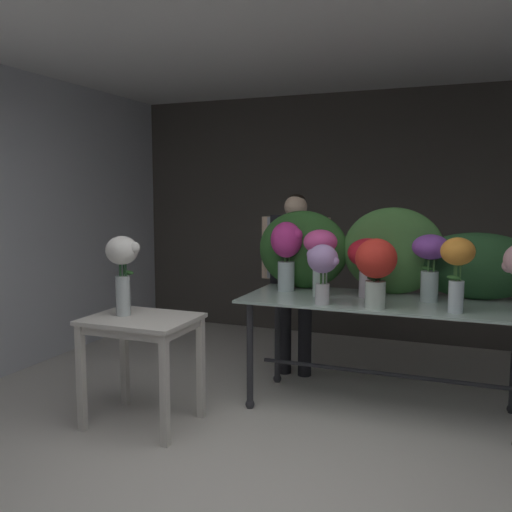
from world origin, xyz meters
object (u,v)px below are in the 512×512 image
(vase_violet_tulips, at_px, (431,259))
(vase_fuchsia_anemones, at_px, (320,252))
(vase_magenta_snapdragons, at_px, (287,249))
(vase_white_roses_tall, at_px, (123,263))
(vase_scarlet_stock, at_px, (376,266))
(vase_crimson_lilies, at_px, (368,259))
(side_table_white, at_px, (142,332))
(florist, at_px, (295,264))
(vase_lilac_dahlias, at_px, (322,265))
(display_table_glass, at_px, (382,318))
(vase_sunset_ranunculus, at_px, (457,263))

(vase_violet_tulips, distance_m, vase_fuchsia_anemones, 0.80)
(vase_magenta_snapdragons, distance_m, vase_white_roses_tall, 1.31)
(vase_scarlet_stock, height_order, vase_white_roses_tall, vase_white_roses_tall)
(vase_crimson_lilies, xyz_separation_m, vase_scarlet_stock, (0.12, -0.38, 0.00))
(vase_violet_tulips, bearing_deg, side_table_white, -153.20)
(side_table_white, height_order, florist, florist)
(vase_lilac_dahlias, distance_m, vase_white_roses_tall, 1.39)
(display_table_glass, height_order, florist, florist)
(vase_sunset_ranunculus, bearing_deg, vase_fuchsia_anemones, 166.23)
(vase_lilac_dahlias, relative_size, vase_magenta_snapdragons, 0.77)
(vase_lilac_dahlias, bearing_deg, vase_crimson_lilies, 56.88)
(side_table_white, bearing_deg, vase_lilac_dahlias, 25.69)
(vase_white_roses_tall, bearing_deg, display_table_glass, 27.12)
(vase_sunset_ranunculus, distance_m, vase_magenta_snapdragons, 1.34)
(display_table_glass, height_order, side_table_white, display_table_glass)
(display_table_glass, height_order, vase_violet_tulips, vase_violet_tulips)
(vase_magenta_snapdragons, bearing_deg, vase_white_roses_tall, -132.16)
(display_table_glass, distance_m, vase_crimson_lilies, 0.45)
(side_table_white, relative_size, vase_magenta_snapdragons, 1.38)
(florist, bearing_deg, vase_scarlet_stock, -45.53)
(display_table_glass, relative_size, vase_white_roses_tall, 3.65)
(vase_crimson_lilies, distance_m, vase_lilac_dahlias, 0.46)
(vase_lilac_dahlias, bearing_deg, vase_sunset_ranunculus, 3.59)
(vase_crimson_lilies, height_order, vase_magenta_snapdragons, vase_magenta_snapdragons)
(side_table_white, xyz_separation_m, vase_crimson_lilies, (1.39, 0.93, 0.47))
(side_table_white, height_order, vase_lilac_dahlias, vase_lilac_dahlias)
(florist, bearing_deg, vase_sunset_ranunculus, -30.66)
(vase_violet_tulips, bearing_deg, florist, 157.67)
(vase_scarlet_stock, xyz_separation_m, vase_fuchsia_anemones, (-0.46, 0.29, 0.04))
(display_table_glass, xyz_separation_m, vase_white_roses_tall, (-1.66, -0.85, 0.43))
(vase_sunset_ranunculus, xyz_separation_m, vase_white_roses_tall, (-2.17, -0.60, -0.03))
(vase_lilac_dahlias, distance_m, vase_fuchsia_anemones, 0.32)
(vase_magenta_snapdragons, bearing_deg, side_table_white, -127.16)
(vase_sunset_ranunculus, distance_m, vase_lilac_dahlias, 0.89)
(florist, height_order, vase_crimson_lilies, florist)
(display_table_glass, xyz_separation_m, vase_scarlet_stock, (-0.01, -0.30, 0.42))
(side_table_white, height_order, vase_sunset_ranunculus, vase_sunset_ranunculus)
(display_table_glass, bearing_deg, vase_fuchsia_anemones, -179.44)
(vase_crimson_lilies, xyz_separation_m, vase_violet_tulips, (0.45, -0.01, 0.02))
(display_table_glass, distance_m, vase_magenta_snapdragons, 0.92)
(florist, xyz_separation_m, vase_magenta_snapdragons, (0.07, -0.44, 0.18))
(side_table_white, distance_m, vase_lilac_dahlias, 1.34)
(vase_scarlet_stock, bearing_deg, side_table_white, -159.92)
(vase_scarlet_stock, bearing_deg, vase_crimson_lilies, 107.09)
(vase_violet_tulips, height_order, vase_sunset_ranunculus, vase_sunset_ranunculus)
(florist, xyz_separation_m, vase_violet_tulips, (1.17, -0.48, 0.15))
(vase_fuchsia_anemones, bearing_deg, vase_sunset_ranunculus, -13.77)
(vase_crimson_lilies, distance_m, vase_white_roses_tall, 1.79)
(vase_scarlet_stock, relative_size, vase_fuchsia_anemones, 0.94)
(florist, distance_m, vase_violet_tulips, 1.27)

